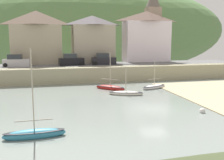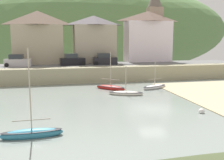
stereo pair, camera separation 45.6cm
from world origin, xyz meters
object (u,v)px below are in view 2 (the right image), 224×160
object	(u,v)px
parked_car_by_wall	(72,60)
parked_car_near_slipway	(18,61)
sailboat_far_left	(126,93)
motorboat_with_cabin	(32,133)
church_with_spire	(154,23)
rowboat_small_beached	(111,87)
waterfront_building_right	(148,36)
mooring_buoy	(201,111)
waterfront_building_left	(38,37)
waterfront_building_centre	(94,39)
fishing_boat_green	(155,87)
parked_car_end_of_row	(105,60)

from	to	relation	value
parked_car_by_wall	parked_car_near_slipway	bearing A→B (deg)	174.39
sailboat_far_left	motorboat_with_cabin	xyz separation A→B (m)	(-10.17, -11.97, 0.07)
church_with_spire	rowboat_small_beached	bearing A→B (deg)	-125.93
waterfront_building_right	parked_car_by_wall	xyz separation A→B (m)	(-15.00, -4.50, -4.09)
sailboat_far_left	mooring_buoy	bearing A→B (deg)	-42.02
waterfront_building_left	parked_car_by_wall	xyz separation A→B (m)	(5.55, -4.50, -3.90)
waterfront_building_centre	fishing_boat_green	xyz separation A→B (m)	(6.04, -15.45, -6.53)
waterfront_building_left	waterfront_building_centre	bearing A→B (deg)	0.00
waterfront_building_centre	church_with_spire	distance (m)	14.47
motorboat_with_cabin	parked_car_end_of_row	xyz separation A→B (m)	(10.31, 26.03, 2.92)
waterfront_building_centre	mooring_buoy	bearing A→B (deg)	-78.22
parked_car_near_slipway	parked_car_by_wall	xyz separation A→B (m)	(8.67, 0.00, 0.00)
waterfront_building_left	motorboat_with_cabin	xyz separation A→B (m)	(0.81, -30.53, -6.81)
fishing_boat_green	parked_car_end_of_row	world-z (taller)	parked_car_end_of_row
church_with_spire	rowboat_small_beached	size ratio (longest dim) A/B	2.83
waterfront_building_right	parked_car_near_slipway	world-z (taller)	waterfront_building_right
rowboat_small_beached	fishing_boat_green	bearing A→B (deg)	36.14
waterfront_building_left	church_with_spire	distance (m)	23.98
sailboat_far_left	parked_car_by_wall	bearing A→B (deg)	131.70
sailboat_far_left	motorboat_with_cabin	distance (m)	15.71
church_with_spire	fishing_boat_green	size ratio (longest dim) A/B	3.46
motorboat_with_cabin	parked_car_by_wall	distance (m)	26.62
church_with_spire	fishing_boat_green	distance (m)	23.05
parked_car_near_slipway	waterfront_building_centre	bearing A→B (deg)	22.70
waterfront_building_centre	sailboat_far_left	xyz separation A→B (m)	(1.03, -18.56, -6.54)
fishing_boat_green	motorboat_with_cabin	distance (m)	21.40
church_with_spire	sailboat_far_left	distance (m)	27.60
rowboat_small_beached	parked_car_end_of_row	xyz separation A→B (m)	(1.18, 10.15, 2.95)
fishing_boat_green	parked_car_by_wall	bearing A→B (deg)	109.81
sailboat_far_left	motorboat_with_cabin	bearing A→B (deg)	-109.80
church_with_spire	motorboat_with_cabin	xyz separation A→B (m)	(-22.64, -34.53, -9.81)
sailboat_far_left	waterfront_building_left	bearing A→B (deg)	141.18
motorboat_with_cabin	mooring_buoy	world-z (taller)	motorboat_with_cabin
parked_car_near_slipway	parked_car_end_of_row	xyz separation A→B (m)	(14.24, 0.00, 0.00)
church_with_spire	parked_car_by_wall	bearing A→B (deg)	-154.60
waterfront_building_left	fishing_boat_green	size ratio (longest dim) A/B	2.14
waterfront_building_centre	rowboat_small_beached	world-z (taller)	waterfront_building_centre
waterfront_building_left	mooring_buoy	xyz separation A→B (m)	(15.73, -27.72, -6.94)
parked_car_near_slipway	parked_car_by_wall	size ratio (longest dim) A/B	0.99
rowboat_small_beached	parked_car_near_slipway	distance (m)	16.80
church_with_spire	rowboat_small_beached	xyz separation A→B (m)	(-13.52, -18.65, -9.84)
fishing_boat_green	motorboat_with_cabin	xyz separation A→B (m)	(-15.18, -15.09, 0.06)
waterfront_building_left	mooring_buoy	distance (m)	32.62
fishing_boat_green	sailboat_far_left	bearing A→B (deg)	-171.95
motorboat_with_cabin	parked_car_by_wall	bearing A→B (deg)	77.89
waterfront_building_right	mooring_buoy	xyz separation A→B (m)	(-4.82, -27.72, -7.13)
church_with_spire	sailboat_far_left	bearing A→B (deg)	-118.92
sailboat_far_left	mooring_buoy	distance (m)	10.31
parked_car_end_of_row	mooring_buoy	world-z (taller)	parked_car_end_of_row
sailboat_far_left	mooring_buoy	size ratio (longest dim) A/B	8.07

